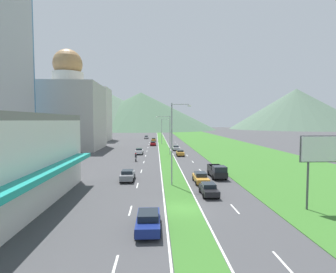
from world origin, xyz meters
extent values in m
plane|color=#424244|center=(0.00, 0.00, 0.00)|extent=(600.00, 600.00, 0.00)
cube|color=#387028|center=(0.00, 60.00, 0.03)|extent=(3.20, 240.00, 0.06)
cube|color=#387028|center=(20.60, 60.00, 0.03)|extent=(24.00, 240.00, 0.06)
cube|color=silver|center=(-5.10, -10.11, 0.01)|extent=(0.16, 2.80, 0.01)
cube|color=silver|center=(-5.10, -0.22, 0.01)|extent=(0.16, 2.80, 0.01)
cube|color=silver|center=(-5.10, 9.67, 0.01)|extent=(0.16, 2.80, 0.01)
cube|color=silver|center=(-5.10, 19.56, 0.01)|extent=(0.16, 2.80, 0.01)
cube|color=silver|center=(-5.10, 29.45, 0.01)|extent=(0.16, 2.80, 0.01)
cube|color=silver|center=(-5.10, 39.35, 0.01)|extent=(0.16, 2.80, 0.01)
cube|color=silver|center=(-5.10, 49.24, 0.01)|extent=(0.16, 2.80, 0.01)
cube|color=silver|center=(-5.10, 59.13, 0.01)|extent=(0.16, 2.80, 0.01)
cube|color=silver|center=(-5.10, 69.02, 0.01)|extent=(0.16, 2.80, 0.01)
cube|color=silver|center=(-5.10, 78.91, 0.01)|extent=(0.16, 2.80, 0.01)
cube|color=silver|center=(5.10, -10.11, 0.01)|extent=(0.16, 2.80, 0.01)
cube|color=silver|center=(5.10, -0.22, 0.01)|extent=(0.16, 2.80, 0.01)
cube|color=silver|center=(5.10, 9.67, 0.01)|extent=(0.16, 2.80, 0.01)
cube|color=silver|center=(5.10, 19.56, 0.01)|extent=(0.16, 2.80, 0.01)
cube|color=silver|center=(5.10, 29.45, 0.01)|extent=(0.16, 2.80, 0.01)
cube|color=silver|center=(5.10, 39.35, 0.01)|extent=(0.16, 2.80, 0.01)
cube|color=silver|center=(5.10, 49.24, 0.01)|extent=(0.16, 2.80, 0.01)
cube|color=silver|center=(5.10, 59.13, 0.01)|extent=(0.16, 2.80, 0.01)
cube|color=silver|center=(5.10, 69.02, 0.01)|extent=(0.16, 2.80, 0.01)
cube|color=silver|center=(5.10, 78.91, 0.01)|extent=(0.16, 2.80, 0.01)
cube|color=silver|center=(-1.75, 60.00, 0.01)|extent=(0.16, 240.00, 0.01)
cube|color=silver|center=(1.75, 60.00, 0.01)|extent=(0.16, 240.00, 0.01)
cube|color=teal|center=(-13.04, -0.57, 3.90)|extent=(2.82, 23.87, 0.61)
cube|color=#B7B2A8|center=(-28.60, 55.66, 9.73)|extent=(18.72, 18.72, 19.45)
cylinder|color=beige|center=(-28.60, 55.66, 21.15)|extent=(8.89, 8.89, 3.39)
sphere|color=#B27F4C|center=(-28.60, 55.66, 25.38)|extent=(8.47, 8.47, 8.47)
cube|color=beige|center=(-29.10, 89.19, 11.08)|extent=(13.65, 13.65, 22.16)
cone|color=#516B56|center=(-56.59, 234.61, 19.83)|extent=(153.94, 153.94, 39.65)
cone|color=#47664C|center=(-16.36, 228.52, 17.46)|extent=(140.91, 140.91, 34.93)
cone|color=#516B56|center=(136.47, 233.13, 19.91)|extent=(129.06, 129.06, 39.81)
cylinder|color=#99999E|center=(-0.51, 9.52, 5.48)|extent=(0.18, 0.18, 10.95)
cylinder|color=#99999E|center=(0.65, 9.52, 10.80)|extent=(2.32, 0.12, 0.10)
ellipsoid|color=silver|center=(1.81, 9.51, 10.60)|extent=(0.56, 0.28, 0.20)
cylinder|color=#99999E|center=(0.93, 40.62, 4.89)|extent=(0.18, 0.18, 9.79)
cylinder|color=#99999E|center=(-0.65, 40.50, 9.64)|extent=(3.16, 0.33, 0.10)
ellipsoid|color=silver|center=(-2.23, 40.39, 9.44)|extent=(0.56, 0.28, 0.20)
cylinder|color=#99999E|center=(-0.41, 71.72, 4.65)|extent=(0.18, 0.18, 9.30)
cylinder|color=#99999E|center=(0.77, 71.61, 9.15)|extent=(2.38, 0.31, 0.10)
ellipsoid|color=silver|center=(1.96, 71.51, 8.95)|extent=(0.56, 0.28, 0.20)
cylinder|color=#4C4C51|center=(11.99, -0.82, 2.37)|extent=(0.20, 0.20, 4.75)
cube|color=silver|center=(13.77, -0.92, 5.94)|extent=(5.09, 0.16, 2.39)
cube|color=#4C4C51|center=(13.77, -0.80, 5.94)|extent=(5.29, 0.08, 2.59)
cube|color=slate|center=(-6.71, 12.67, 0.70)|extent=(1.81, 4.43, 0.76)
cube|color=black|center=(-6.71, 12.49, 1.31)|extent=(1.55, 1.95, 0.46)
cylinder|color=black|center=(-7.57, 14.04, 0.32)|extent=(0.22, 0.64, 0.64)
cylinder|color=black|center=(-5.84, 14.04, 0.32)|extent=(0.22, 0.64, 0.64)
cylinder|color=black|center=(-7.57, 11.30, 0.32)|extent=(0.22, 0.64, 0.64)
cylinder|color=black|center=(-5.84, 11.30, 0.32)|extent=(0.22, 0.64, 0.64)
cube|color=black|center=(3.49, 4.57, 0.62)|extent=(1.71, 4.13, 0.61)
cube|color=black|center=(3.49, 4.74, 1.16)|extent=(1.47, 1.82, 0.47)
cylinder|color=black|center=(4.31, 3.29, 0.32)|extent=(0.22, 0.64, 0.64)
cylinder|color=black|center=(2.67, 3.29, 0.32)|extent=(0.22, 0.64, 0.64)
cylinder|color=black|center=(4.31, 5.85, 0.32)|extent=(0.22, 0.64, 0.64)
cylinder|color=black|center=(2.67, 5.85, 0.32)|extent=(0.22, 0.64, 0.64)
cube|color=maroon|center=(-3.53, 65.81, 0.63)|extent=(1.81, 4.75, 0.61)
cube|color=black|center=(-3.53, 65.62, 1.19)|extent=(1.56, 2.09, 0.52)
cylinder|color=black|center=(-4.40, 67.28, 0.32)|extent=(0.22, 0.64, 0.64)
cylinder|color=black|center=(-2.66, 67.28, 0.32)|extent=(0.22, 0.64, 0.64)
cylinder|color=black|center=(-4.40, 64.34, 0.32)|extent=(0.22, 0.64, 0.64)
cylinder|color=black|center=(-2.66, 64.34, 0.32)|extent=(0.22, 0.64, 0.64)
cube|color=silver|center=(-6.86, 42.58, 0.69)|extent=(1.76, 4.50, 0.74)
cube|color=black|center=(-6.86, 42.40, 1.30)|extent=(1.52, 1.98, 0.47)
cylinder|color=black|center=(-7.70, 43.97, 0.32)|extent=(0.22, 0.64, 0.64)
cylinder|color=black|center=(-6.01, 43.97, 0.32)|extent=(0.22, 0.64, 0.64)
cylinder|color=black|center=(-7.70, 41.18, 0.32)|extent=(0.22, 0.64, 0.64)
cylinder|color=black|center=(-6.01, 41.18, 0.32)|extent=(0.22, 0.64, 0.64)
cube|color=#C6842D|center=(-3.48, 84.82, 0.63)|extent=(1.72, 4.23, 0.62)
cube|color=black|center=(-3.48, 84.65, 1.16)|extent=(1.48, 1.86, 0.43)
cylinder|color=black|center=(-4.30, 86.13, 0.32)|extent=(0.22, 0.64, 0.64)
cylinder|color=black|center=(-2.66, 86.13, 0.32)|extent=(0.22, 0.64, 0.64)
cylinder|color=black|center=(-4.30, 83.51, 0.32)|extent=(0.22, 0.64, 0.64)
cylinder|color=black|center=(-2.66, 83.51, 0.32)|extent=(0.22, 0.64, 0.64)
cube|color=#B2B2B7|center=(-7.00, 99.99, 0.63)|extent=(1.73, 4.46, 0.61)
cube|color=black|center=(-7.00, 99.81, 1.20)|extent=(1.49, 1.96, 0.54)
cylinder|color=black|center=(-7.83, 101.37, 0.32)|extent=(0.22, 0.64, 0.64)
cylinder|color=black|center=(-6.17, 101.37, 0.32)|extent=(0.22, 0.64, 0.64)
cylinder|color=black|center=(-7.83, 98.61, 0.32)|extent=(0.22, 0.64, 0.64)
cylinder|color=black|center=(-6.17, 98.61, 0.32)|extent=(0.22, 0.64, 0.64)
cube|color=navy|center=(-3.25, -4.85, 0.68)|extent=(1.82, 4.75, 0.72)
cube|color=black|center=(-3.25, -5.04, 1.28)|extent=(1.57, 2.09, 0.50)
cylinder|color=black|center=(-4.13, -3.38, 0.32)|extent=(0.22, 0.64, 0.64)
cylinder|color=black|center=(-2.38, -3.38, 0.32)|extent=(0.22, 0.64, 0.64)
cylinder|color=black|center=(-4.13, -6.33, 0.32)|extent=(0.22, 0.64, 0.64)
cylinder|color=black|center=(-2.38, -6.33, 0.32)|extent=(0.22, 0.64, 0.64)
cube|color=#C6842D|center=(3.35, 38.93, 0.66)|extent=(1.73, 4.12, 0.68)
cube|color=black|center=(3.35, 39.09, 1.20)|extent=(1.49, 1.81, 0.41)
cylinder|color=black|center=(4.18, 37.65, 0.32)|extent=(0.22, 0.64, 0.64)
cylinder|color=black|center=(2.52, 37.65, 0.32)|extent=(0.22, 0.64, 0.64)
cylinder|color=black|center=(4.18, 40.21, 0.32)|extent=(0.22, 0.64, 0.64)
cylinder|color=black|center=(2.52, 40.21, 0.32)|extent=(0.22, 0.64, 0.64)
cube|color=#B2B2B7|center=(3.20, 50.81, 0.62)|extent=(1.73, 4.30, 0.61)
cube|color=black|center=(3.20, 50.98, 1.14)|extent=(1.49, 1.89, 0.42)
cylinder|color=black|center=(4.03, 49.48, 0.32)|extent=(0.22, 0.64, 0.64)
cylinder|color=black|center=(2.37, 49.48, 0.32)|extent=(0.22, 0.64, 0.64)
cylinder|color=black|center=(4.03, 52.14, 0.32)|extent=(0.22, 0.64, 0.64)
cylinder|color=black|center=(2.37, 52.14, 0.32)|extent=(0.22, 0.64, 0.64)
cube|color=#C6842D|center=(3.58, 10.69, 0.62)|extent=(1.72, 4.79, 0.61)
cube|color=black|center=(3.58, 10.88, 1.19)|extent=(1.48, 2.11, 0.52)
cylinder|color=black|center=(4.41, 9.21, 0.32)|extent=(0.22, 0.64, 0.64)
cylinder|color=black|center=(2.76, 9.21, 0.32)|extent=(0.22, 0.64, 0.64)
cylinder|color=black|center=(4.41, 12.17, 0.32)|extent=(0.22, 0.64, 0.64)
cylinder|color=black|center=(2.76, 12.17, 0.32)|extent=(0.22, 0.64, 0.64)
cube|color=black|center=(6.65, 14.12, 0.80)|extent=(2.00, 5.40, 0.80)
cube|color=black|center=(6.65, 12.52, 1.60)|extent=(1.84, 2.00, 0.80)
cube|color=black|center=(7.59, 15.22, 1.42)|extent=(0.10, 3.20, 0.44)
cube|color=black|center=(5.71, 15.22, 1.42)|extent=(0.10, 3.20, 0.44)
cube|color=black|center=(6.65, 16.77, 1.42)|extent=(1.84, 0.10, 0.44)
cylinder|color=black|center=(7.61, 12.50, 0.40)|extent=(0.26, 0.80, 0.80)
cylinder|color=black|center=(5.69, 12.50, 0.40)|extent=(0.26, 0.80, 0.80)
cylinder|color=black|center=(7.61, 15.74, 0.40)|extent=(0.26, 0.80, 0.80)
cylinder|color=black|center=(5.69, 15.74, 0.40)|extent=(0.26, 0.80, 0.80)
cylinder|color=black|center=(-6.83, 31.26, 0.30)|extent=(0.10, 0.60, 0.60)
cylinder|color=black|center=(-6.83, 29.86, 0.30)|extent=(0.12, 0.60, 0.60)
cube|color=black|center=(-6.83, 30.56, 0.47)|extent=(0.20, 1.12, 0.25)
ellipsoid|color=black|center=(-6.83, 30.76, 0.83)|extent=(0.24, 0.44, 0.24)
cube|color=black|center=(-6.83, 30.46, 1.20)|extent=(0.36, 0.28, 0.70)
sphere|color=red|center=(-6.83, 30.51, 1.67)|extent=(0.26, 0.26, 0.26)
camera|label=1|loc=(-2.65, -25.47, 8.69)|focal=28.45mm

